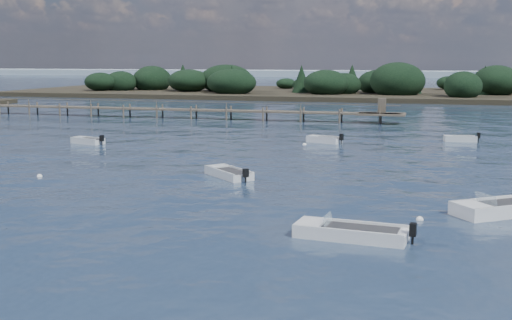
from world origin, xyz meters
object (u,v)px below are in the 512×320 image
(dinghy_mid_grey, at_px, (229,175))
(jetty, at_px, (160,109))
(tender_far_white, at_px, (324,141))
(tender_far_grey, at_px, (88,142))
(tender_far_grey_b, at_px, (460,140))
(dinghy_mid_white_b, at_px, (504,210))
(dinghy_mid_white_a, at_px, (351,234))

(dinghy_mid_grey, bearing_deg, jetty, 119.70)
(tender_far_white, height_order, dinghy_mid_grey, tender_far_white)
(tender_far_white, height_order, jetty, jetty)
(jetty, bearing_deg, tender_far_grey, -80.27)
(jetty, bearing_deg, tender_far_grey_b, -22.42)
(tender_far_grey_b, xyz_separation_m, dinghy_mid_grey, (-13.68, -20.69, -0.01))
(dinghy_mid_white_b, height_order, dinghy_mid_white_a, dinghy_mid_white_b)
(tender_far_grey_b, height_order, dinghy_mid_grey, tender_far_grey_b)
(tender_far_grey, bearing_deg, dinghy_mid_grey, -35.47)
(tender_far_grey_b, height_order, dinghy_mid_white_b, dinghy_mid_white_b)
(dinghy_mid_white_a, height_order, tender_far_grey, dinghy_mid_white_a)
(dinghy_mid_white_b, relative_size, dinghy_mid_white_a, 1.04)
(tender_far_grey_b, relative_size, dinghy_mid_white_b, 0.61)
(tender_far_grey_b, bearing_deg, jetty, 157.58)
(dinghy_mid_white_b, distance_m, jetty, 52.54)
(tender_far_grey, height_order, jetty, jetty)
(tender_far_white, bearing_deg, jetty, 142.02)
(tender_far_white, distance_m, jetty, 28.51)
(dinghy_mid_white_a, distance_m, tender_far_grey, 32.85)
(dinghy_mid_white_b, xyz_separation_m, tender_far_grey, (-30.25, 16.54, -0.02))
(tender_far_white, xyz_separation_m, jetty, (-22.47, 17.54, 0.83))
(tender_far_white, bearing_deg, dinghy_mid_white_b, -62.14)
(tender_far_white, height_order, tender_far_grey, tender_far_white)
(tender_far_white, height_order, dinghy_mid_white_a, dinghy_mid_white_a)
(tender_far_white, distance_m, dinghy_mid_white_a, 28.57)
(tender_far_grey, bearing_deg, jetty, 99.73)
(dinghy_mid_white_a, relative_size, jetty, 0.07)
(dinghy_mid_white_b, distance_m, dinghy_mid_white_a, 8.34)
(tender_far_grey_b, xyz_separation_m, dinghy_mid_white_a, (-5.16, -31.78, -0.00))
(dinghy_mid_white_a, bearing_deg, dinghy_mid_white_b, 43.16)
(tender_far_white, xyz_separation_m, dinghy_mid_grey, (-2.82, -16.90, -0.02))
(dinghy_mid_white_b, relative_size, tender_far_grey, 1.50)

